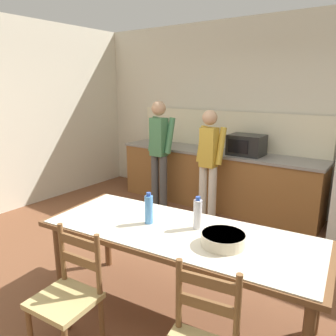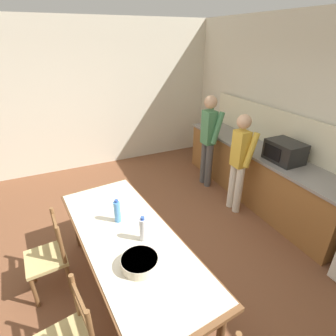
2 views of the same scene
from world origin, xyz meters
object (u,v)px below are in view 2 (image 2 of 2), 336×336
bottle_off_centre (143,229)px  microwave (285,152)px  chair_side_near_left (49,256)px  person_at_sink (209,137)px  dining_table (129,242)px  bottle_near_centre (117,211)px  serving_bowl (140,262)px  person_at_counter (239,159)px

bottle_off_centre → microwave: bearing=103.8°
chair_side_near_left → person_at_sink: bearing=109.6°
dining_table → bottle_near_centre: bearing=-174.0°
dining_table → microwave: bearing=100.9°
dining_table → serving_bowl: size_ratio=7.34×
bottle_near_centre → person_at_sink: person_at_sink is taller
microwave → bottle_off_centre: size_ratio=1.85×
microwave → serving_bowl: (0.89, -2.53, -0.23)m
serving_bowl → person_at_counter: size_ratio=0.20×
bottle_near_centre → serving_bowl: bearing=0.6°
person_at_counter → bottle_off_centre: bearing=-153.8°
microwave → bottle_off_centre: bearing=-76.2°
bottle_off_centre → chair_side_near_left: (-0.53, -0.89, -0.46)m
microwave → chair_side_near_left: bearing=-89.1°
bottle_near_centre → person_at_counter: size_ratio=0.17×
chair_side_near_left → dining_table: bearing=55.6°
bottle_near_centre → serving_bowl: size_ratio=0.84×
chair_side_near_left → person_at_sink: (-1.28, 2.78, 0.50)m
dining_table → bottle_near_centre: bottle_near_centre is taller
dining_table → chair_side_near_left: bearing=-119.2°
microwave → serving_bowl: microwave is taller
chair_side_near_left → person_at_counter: bearing=92.8°
microwave → person_at_sink: bearing=-158.0°
bottle_off_centre → chair_side_near_left: 1.14m
bottle_near_centre → chair_side_near_left: bearing=-101.4°
bottle_off_centre → serving_bowl: bottle_off_centre is taller
person_at_counter → microwave: bearing=-33.0°
bottle_near_centre → chair_side_near_left: size_ratio=0.30×
bottle_near_centre → person_at_sink: 2.49m
bottle_off_centre → serving_bowl: size_ratio=0.84×
serving_bowl → chair_side_near_left: size_ratio=0.35×
dining_table → serving_bowl: 0.42m
serving_bowl → bottle_near_centre: bearing=-179.4°
microwave → serving_bowl: bearing=-70.7°
person_at_counter → chair_side_near_left: bearing=-172.0°
bottle_off_centre → person_at_sink: size_ratio=0.16×
person_at_sink → person_at_counter: person_at_sink is taller
serving_bowl → person_at_sink: size_ratio=0.19×
serving_bowl → person_at_sink: bearing=136.2°
chair_side_near_left → bottle_off_centre: bearing=54.0°
serving_bowl → dining_table: bearing=176.7°
bottle_near_centre → person_at_sink: bearing=125.1°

